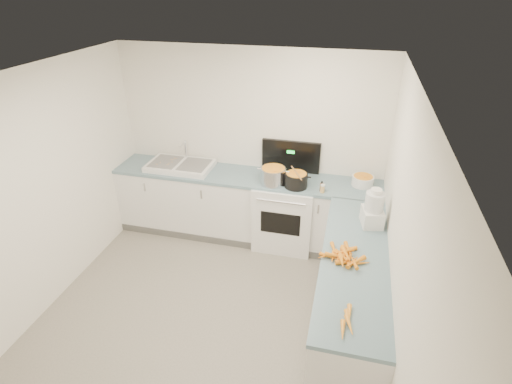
% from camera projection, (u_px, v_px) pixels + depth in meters
% --- Properties ---
extents(floor, '(3.50, 4.00, 0.00)m').
position_uv_depth(floor, '(203.00, 325.00, 4.19)').
color(floor, gray).
rests_on(floor, ground).
extents(ceiling, '(3.50, 4.00, 0.00)m').
position_uv_depth(ceiling, '(182.00, 86.00, 2.98)').
color(ceiling, white).
rests_on(ceiling, ground).
extents(wall_back, '(3.50, 0.00, 2.50)m').
position_uv_depth(wall_back, '(251.00, 145.00, 5.29)').
color(wall_back, white).
rests_on(wall_back, ground).
extents(wall_left, '(0.00, 4.00, 2.50)m').
position_uv_depth(wall_left, '(29.00, 202.00, 3.96)').
color(wall_left, white).
rests_on(wall_left, ground).
extents(wall_right, '(0.00, 4.00, 2.50)m').
position_uv_depth(wall_right, '(397.00, 255.00, 3.21)').
color(wall_right, white).
rests_on(wall_right, ground).
extents(counter_back, '(3.50, 0.62, 0.94)m').
position_uv_depth(counter_back, '(245.00, 206.00, 5.41)').
color(counter_back, white).
rests_on(counter_back, ground).
extents(counter_right, '(0.62, 2.20, 0.94)m').
position_uv_depth(counter_right, '(350.00, 295.00, 3.91)').
color(counter_right, white).
rests_on(counter_right, ground).
extents(stove, '(0.76, 0.65, 1.36)m').
position_uv_depth(stove, '(285.00, 212.00, 5.27)').
color(stove, white).
rests_on(stove, ground).
extents(sink, '(0.86, 0.52, 0.31)m').
position_uv_depth(sink, '(180.00, 165.00, 5.35)').
color(sink, white).
rests_on(sink, counter_back).
extents(steel_pot, '(0.36, 0.36, 0.23)m').
position_uv_depth(steel_pot, '(273.00, 177.00, 4.93)').
color(steel_pot, silver).
rests_on(steel_pot, stove).
extents(black_pot, '(0.36, 0.36, 0.20)m').
position_uv_depth(black_pot, '(296.00, 181.00, 4.86)').
color(black_pot, black).
rests_on(black_pot, stove).
extents(wooden_spoon, '(0.19, 0.35, 0.02)m').
position_uv_depth(wooden_spoon, '(296.00, 173.00, 4.81)').
color(wooden_spoon, '#AD7A47').
rests_on(wooden_spoon, black_pot).
extents(mixing_bowl, '(0.35, 0.35, 0.12)m').
position_uv_depth(mixing_bowl, '(363.00, 181.00, 4.91)').
color(mixing_bowl, white).
rests_on(mixing_bowl, counter_back).
extents(extract_bottle, '(0.04, 0.04, 0.10)m').
position_uv_depth(extract_bottle, '(322.00, 187.00, 4.78)').
color(extract_bottle, '#593319').
rests_on(extract_bottle, counter_back).
extents(spice_jar, '(0.05, 0.05, 0.09)m').
position_uv_depth(spice_jar, '(322.00, 189.00, 4.75)').
color(spice_jar, '#E5B266').
rests_on(spice_jar, counter_back).
extents(food_processor, '(0.25, 0.28, 0.42)m').
position_uv_depth(food_processor, '(373.00, 210.00, 4.08)').
color(food_processor, white).
rests_on(food_processor, counter_right).
extents(carrot_pile, '(0.47, 0.40, 0.09)m').
position_uv_depth(carrot_pile, '(344.00, 256.00, 3.64)').
color(carrot_pile, orange).
rests_on(carrot_pile, counter_right).
extents(peeled_carrots, '(0.11, 0.35, 0.04)m').
position_uv_depth(peeled_carrots, '(347.00, 322.00, 2.97)').
color(peeled_carrots, orange).
rests_on(peeled_carrots, counter_right).
extents(peelings, '(0.24, 0.26, 0.01)m').
position_uv_depth(peelings, '(167.00, 162.00, 5.37)').
color(peelings, tan).
rests_on(peelings, sink).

